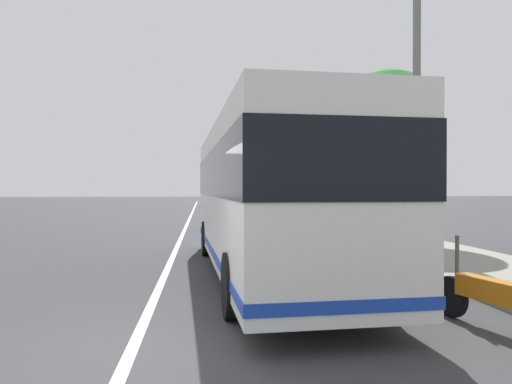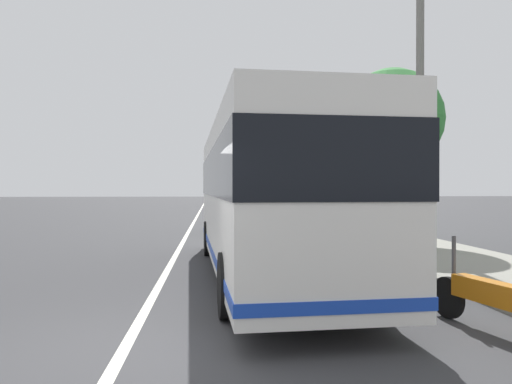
{
  "view_description": "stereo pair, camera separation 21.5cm",
  "coord_description": "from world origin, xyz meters",
  "px_view_note": "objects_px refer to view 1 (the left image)",
  "views": [
    {
      "loc": [
        -5.87,
        -0.86,
        1.96
      ],
      "look_at": [
        4.75,
        -2.07,
        1.89
      ],
      "focal_mm": 32.86,
      "sensor_mm": 36.0,
      "label": 1
    },
    {
      "loc": [
        -5.9,
        -1.07,
        1.96
      ],
      "look_at": [
        4.75,
        -2.07,
        1.89
      ],
      "focal_mm": 32.86,
      "sensor_mm": 36.0,
      "label": 2
    }
  ],
  "objects_px": {
    "roadside_tree_far_block": "(295,136)",
    "motorcycle_far_end": "(494,298)",
    "car_oncoming": "(225,203)",
    "roadside_tree_mid_block": "(387,121)",
    "car_behind_bus": "(244,217)",
    "motorcycle_mid_row": "(360,246)",
    "coach_bus": "(265,192)",
    "car_far_distant": "(213,199)",
    "utility_pole": "(417,127)",
    "motorcycle_nearest_curb": "(427,265)"
  },
  "relations": [
    {
      "from": "motorcycle_far_end",
      "to": "car_far_distant",
      "type": "relative_size",
      "value": 0.47
    },
    {
      "from": "motorcycle_mid_row",
      "to": "car_behind_bus",
      "type": "relative_size",
      "value": 0.44
    },
    {
      "from": "motorcycle_mid_row",
      "to": "roadside_tree_mid_block",
      "type": "xyz_separation_m",
      "value": [
        3.88,
        -2.31,
        3.85
      ]
    },
    {
      "from": "motorcycle_mid_row",
      "to": "roadside_tree_mid_block",
      "type": "height_order",
      "value": "roadside_tree_mid_block"
    },
    {
      "from": "motorcycle_far_end",
      "to": "motorcycle_mid_row",
      "type": "height_order",
      "value": "motorcycle_far_end"
    },
    {
      "from": "coach_bus",
      "to": "car_behind_bus",
      "type": "bearing_deg",
      "value": -5.27
    },
    {
      "from": "coach_bus",
      "to": "car_oncoming",
      "type": "distance_m",
      "value": 30.97
    },
    {
      "from": "motorcycle_far_end",
      "to": "utility_pole",
      "type": "bearing_deg",
      "value": -31.61
    },
    {
      "from": "car_behind_bus",
      "to": "car_oncoming",
      "type": "distance_m",
      "value": 20.44
    },
    {
      "from": "coach_bus",
      "to": "car_behind_bus",
      "type": "height_order",
      "value": "coach_bus"
    },
    {
      "from": "coach_bus",
      "to": "car_far_distant",
      "type": "xyz_separation_m",
      "value": [
        43.42,
        0.28,
        -1.13
      ]
    },
    {
      "from": "motorcycle_far_end",
      "to": "motorcycle_mid_row",
      "type": "xyz_separation_m",
      "value": [
        5.86,
        -0.13,
        0.01
      ]
    },
    {
      "from": "car_far_distant",
      "to": "roadside_tree_mid_block",
      "type": "bearing_deg",
      "value": -175.36
    },
    {
      "from": "roadside_tree_mid_block",
      "to": "car_behind_bus",
      "type": "bearing_deg",
      "value": 40.79
    },
    {
      "from": "coach_bus",
      "to": "car_oncoming",
      "type": "relative_size",
      "value": 2.71
    },
    {
      "from": "car_far_distant",
      "to": "car_oncoming",
      "type": "bearing_deg",
      "value": -179.56
    },
    {
      "from": "coach_bus",
      "to": "roadside_tree_far_block",
      "type": "distance_m",
      "value": 22.47
    },
    {
      "from": "car_far_distant",
      "to": "roadside_tree_far_block",
      "type": "xyz_separation_m",
      "value": [
        -21.84,
        -5.27,
        4.89
      ]
    },
    {
      "from": "roadside_tree_mid_block",
      "to": "roadside_tree_far_block",
      "type": "bearing_deg",
      "value": 0.02
    },
    {
      "from": "car_far_distant",
      "to": "car_behind_bus",
      "type": "bearing_deg",
      "value": 178.04
    },
    {
      "from": "motorcycle_far_end",
      "to": "car_far_distant",
      "type": "height_order",
      "value": "car_far_distant"
    },
    {
      "from": "motorcycle_far_end",
      "to": "roadside_tree_far_block",
      "type": "relative_size",
      "value": 0.28
    },
    {
      "from": "motorcycle_nearest_curb",
      "to": "roadside_tree_mid_block",
      "type": "bearing_deg",
      "value": 10.12
    },
    {
      "from": "car_behind_bus",
      "to": "car_oncoming",
      "type": "xyz_separation_m",
      "value": [
        20.44,
        -0.08,
        0.02
      ]
    },
    {
      "from": "roadside_tree_mid_block",
      "to": "roadside_tree_far_block",
      "type": "distance_m",
      "value": 16.41
    },
    {
      "from": "roadside_tree_far_block",
      "to": "utility_pole",
      "type": "height_order",
      "value": "roadside_tree_far_block"
    },
    {
      "from": "motorcycle_mid_row",
      "to": "roadside_tree_far_block",
      "type": "xyz_separation_m",
      "value": [
        20.23,
        -2.3,
        5.17
      ]
    },
    {
      "from": "motorcycle_mid_row",
      "to": "roadside_tree_far_block",
      "type": "bearing_deg",
      "value": -23.75
    },
    {
      "from": "coach_bus",
      "to": "utility_pole",
      "type": "relative_size",
      "value": 1.41
    },
    {
      "from": "motorcycle_far_end",
      "to": "car_oncoming",
      "type": "distance_m",
      "value": 35.51
    },
    {
      "from": "car_behind_bus",
      "to": "roadside_tree_far_block",
      "type": "distance_m",
      "value": 12.97
    },
    {
      "from": "car_behind_bus",
      "to": "motorcycle_far_end",
      "type": "bearing_deg",
      "value": -167.68
    },
    {
      "from": "car_far_distant",
      "to": "roadside_tree_mid_block",
      "type": "relative_size",
      "value": 0.76
    },
    {
      "from": "car_far_distant",
      "to": "utility_pole",
      "type": "xyz_separation_m",
      "value": [
        -40.57,
        -5.22,
        3.04
      ]
    },
    {
      "from": "car_oncoming",
      "to": "roadside_tree_far_block",
      "type": "distance_m",
      "value": 11.5
    },
    {
      "from": "motorcycle_nearest_curb",
      "to": "car_far_distant",
      "type": "bearing_deg",
      "value": 30.31
    },
    {
      "from": "motorcycle_far_end",
      "to": "motorcycle_nearest_curb",
      "type": "height_order",
      "value": "motorcycle_far_end"
    },
    {
      "from": "car_far_distant",
      "to": "roadside_tree_far_block",
      "type": "distance_m",
      "value": 22.99
    },
    {
      "from": "motorcycle_nearest_curb",
      "to": "motorcycle_far_end",
      "type": "bearing_deg",
      "value": -162.98
    },
    {
      "from": "car_far_distant",
      "to": "roadside_tree_far_block",
      "type": "bearing_deg",
      "value": -169.66
    },
    {
      "from": "motorcycle_far_end",
      "to": "car_behind_bus",
      "type": "relative_size",
      "value": 0.48
    },
    {
      "from": "roadside_tree_far_block",
      "to": "motorcycle_far_end",
      "type": "bearing_deg",
      "value": 174.67
    },
    {
      "from": "coach_bus",
      "to": "motorcycle_mid_row",
      "type": "relative_size",
      "value": 5.26
    },
    {
      "from": "roadside_tree_far_block",
      "to": "utility_pole",
      "type": "relative_size",
      "value": 1.03
    },
    {
      "from": "utility_pole",
      "to": "car_behind_bus",
      "type": "bearing_deg",
      "value": 30.42
    },
    {
      "from": "coach_bus",
      "to": "car_far_distant",
      "type": "relative_size",
      "value": 2.28
    },
    {
      "from": "motorcycle_nearest_curb",
      "to": "roadside_tree_far_block",
      "type": "height_order",
      "value": "roadside_tree_far_block"
    },
    {
      "from": "coach_bus",
      "to": "motorcycle_mid_row",
      "type": "height_order",
      "value": "coach_bus"
    },
    {
      "from": "car_oncoming",
      "to": "roadside_tree_far_block",
      "type": "bearing_deg",
      "value": -154.04
    },
    {
      "from": "coach_bus",
      "to": "motorcycle_mid_row",
      "type": "bearing_deg",
      "value": -66.15
    }
  ]
}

